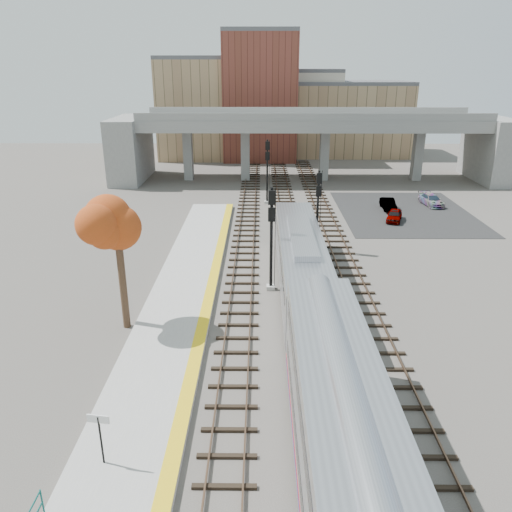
# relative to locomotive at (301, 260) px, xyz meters

# --- Properties ---
(ground) EXTENTS (160.00, 160.00, 0.00)m
(ground) POSITION_rel_locomotive_xyz_m (-1.00, -7.69, -2.28)
(ground) COLOR #47423D
(ground) RESTS_ON ground
(platform) EXTENTS (4.50, 60.00, 0.35)m
(platform) POSITION_rel_locomotive_xyz_m (-8.25, -7.69, -2.10)
(platform) COLOR #9E9E99
(platform) RESTS_ON ground
(yellow_strip) EXTENTS (0.70, 60.00, 0.01)m
(yellow_strip) POSITION_rel_locomotive_xyz_m (-6.35, -7.69, -1.92)
(yellow_strip) COLOR yellow
(yellow_strip) RESTS_ON platform
(tracks) EXTENTS (10.70, 95.00, 0.25)m
(tracks) POSITION_rel_locomotive_xyz_m (-0.07, 4.81, -2.20)
(tracks) COLOR black
(tracks) RESTS_ON ground
(overpass) EXTENTS (54.00, 12.00, 9.50)m
(overpass) POSITION_rel_locomotive_xyz_m (3.92, 37.31, 3.53)
(overpass) COLOR slate
(overpass) RESTS_ON ground
(buildings_far) EXTENTS (43.00, 21.00, 20.60)m
(buildings_far) POSITION_rel_locomotive_xyz_m (0.26, 58.88, 5.60)
(buildings_far) COLOR tan
(buildings_far) RESTS_ON ground
(parking_lot) EXTENTS (14.00, 18.00, 0.04)m
(parking_lot) POSITION_rel_locomotive_xyz_m (13.00, 20.31, -2.26)
(parking_lot) COLOR black
(parking_lot) RESTS_ON ground
(locomotive) EXTENTS (3.02, 19.05, 4.10)m
(locomotive) POSITION_rel_locomotive_xyz_m (0.00, 0.00, 0.00)
(locomotive) COLOR #A8AAB2
(locomotive) RESTS_ON ground
(signal_mast_near) EXTENTS (0.60, 0.64, 7.48)m
(signal_mast_near) POSITION_rel_locomotive_xyz_m (-2.10, -0.07, 1.51)
(signal_mast_near) COLOR #9E9E99
(signal_mast_near) RESTS_ON ground
(signal_mast_mid) EXTENTS (0.60, 0.64, 6.98)m
(signal_mast_mid) POSITION_rel_locomotive_xyz_m (2.00, 8.24, 1.17)
(signal_mast_mid) COLOR #9E9E99
(signal_mast_mid) RESTS_ON ground
(signal_mast_far) EXTENTS (0.60, 0.64, 7.35)m
(signal_mast_far) POSITION_rel_locomotive_xyz_m (-2.10, 23.95, 1.42)
(signal_mast_far) COLOR #9E9E99
(signal_mast_far) RESTS_ON ground
(station_sign) EXTENTS (0.90, 0.18, 2.27)m
(station_sign) POSITION_rel_locomotive_xyz_m (-9.03, -17.23, -0.30)
(station_sign) COLOR black
(station_sign) RESTS_ON platform
(tree) EXTENTS (3.60, 3.60, 8.86)m
(tree) POSITION_rel_locomotive_xyz_m (-11.07, -5.59, 4.30)
(tree) COLOR #382619
(tree) RESTS_ON ground
(car_a) EXTENTS (2.48, 3.77, 1.19)m
(car_a) POSITION_rel_locomotive_xyz_m (10.97, 16.92, -1.64)
(car_a) COLOR #99999E
(car_a) RESTS_ON parking_lot
(car_b) EXTENTS (1.38, 3.72, 1.21)m
(car_b) POSITION_rel_locomotive_xyz_m (11.40, 21.40, -1.63)
(car_b) COLOR #99999E
(car_b) RESTS_ON parking_lot
(car_c) EXTENTS (2.29, 4.45, 1.23)m
(car_c) POSITION_rel_locomotive_xyz_m (16.80, 23.26, -1.62)
(car_c) COLOR #99999E
(car_c) RESTS_ON parking_lot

